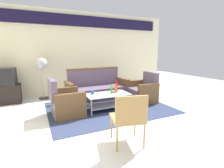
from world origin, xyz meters
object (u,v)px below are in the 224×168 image
(coffee_table, at_px, (108,99))
(pedestal_fan, at_px, (42,66))
(couch, at_px, (97,90))
(bottle_orange, at_px, (116,89))
(television, at_px, (3,77))
(bottle_red, at_px, (116,87))
(armchair_right, at_px, (143,92))
(bottle_green, at_px, (112,90))
(armchair_left, at_px, (66,103))
(tv_stand, at_px, (5,94))
(cup, at_px, (93,92))
(wicker_chair, at_px, (129,116))

(coffee_table, distance_m, pedestal_fan, 2.38)
(couch, height_order, bottle_orange, couch)
(coffee_table, height_order, television, television)
(bottle_red, bearing_deg, coffee_table, -155.91)
(couch, relative_size, armchair_right, 2.15)
(bottle_green, bearing_deg, armchair_right, 8.39)
(armchair_left, xyz_separation_m, tv_stand, (-1.40, 1.69, -0.03))
(armchair_right, bearing_deg, armchair_left, 94.12)
(television, bearing_deg, bottle_green, 155.33)
(armchair_left, distance_m, tv_stand, 2.19)
(bottle_green, xyz_separation_m, tv_stand, (-2.55, 1.68, -0.24))
(cup, bearing_deg, wicker_chair, -90.86)
(bottle_orange, bearing_deg, armchair_left, -179.06)
(couch, xyz_separation_m, armchair_right, (1.16, -0.66, -0.03))
(pedestal_fan, xyz_separation_m, wicker_chair, (1.03, -3.45, -0.52))
(coffee_table, distance_m, bottle_red, 0.43)
(armchair_left, height_order, coffee_table, armchair_left)
(armchair_left, distance_m, bottle_orange, 1.30)
(armchair_right, distance_m, bottle_orange, 0.97)
(tv_stand, xyz_separation_m, television, (0.00, 0.00, 0.50))
(cup, xyz_separation_m, pedestal_fan, (-1.06, 1.63, 0.55))
(television, height_order, wicker_chair, television)
(armchair_left, xyz_separation_m, bottle_orange, (1.28, 0.02, 0.21))
(bottle_red, relative_size, cup, 3.07)
(pedestal_fan, relative_size, wicker_chair, 1.51)
(bottle_orange, xyz_separation_m, tv_stand, (-2.68, 1.66, -0.24))
(television, bearing_deg, couch, 169.37)
(couch, bearing_deg, television, -21.57)
(wicker_chair, bearing_deg, television, 134.36)
(armchair_right, height_order, bottle_orange, armchair_right)
(bottle_orange, height_order, television, television)
(couch, relative_size, television, 2.77)
(bottle_green, bearing_deg, armchair_left, -179.67)
(armchair_left, distance_m, pedestal_fan, 1.92)
(couch, xyz_separation_m, bottle_orange, (0.22, -0.80, 0.18))
(television, bearing_deg, armchair_left, 138.38)
(couch, xyz_separation_m, wicker_chair, (-0.41, -2.54, 0.18))
(pedestal_fan, bearing_deg, bottle_red, -43.39)
(couch, height_order, pedestal_fan, pedestal_fan)
(cup, height_order, pedestal_fan, pedestal_fan)
(armchair_right, distance_m, cup, 1.56)
(cup, xyz_separation_m, tv_stand, (-2.07, 1.58, -0.20))
(coffee_table, distance_m, television, 3.01)
(couch, bearing_deg, bottle_green, 94.13)
(bottle_green, distance_m, wicker_chair, 1.79)
(cup, bearing_deg, bottle_red, 0.36)
(armchair_right, xyz_separation_m, tv_stand, (-3.62, 1.52, -0.03))
(armchair_left, xyz_separation_m, wicker_chair, (0.65, -1.71, 0.21))
(armchair_right, xyz_separation_m, coffee_table, (-1.20, -0.20, -0.02))
(bottle_red, xyz_separation_m, wicker_chair, (-0.69, -1.82, -0.03))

